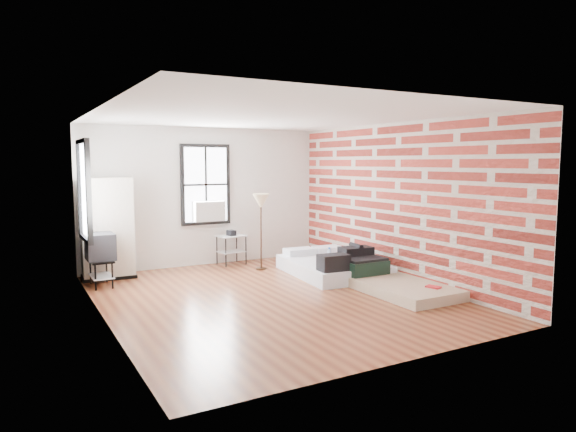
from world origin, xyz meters
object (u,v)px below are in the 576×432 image
mattress_bare (389,281)px  floor_lamp (261,205)px  mattress_main (333,265)px  tv_stand (101,249)px  wardrobe (107,229)px  side_table (231,241)px

mattress_bare → floor_lamp: 2.94m
mattress_main → tv_stand: 4.15m
wardrobe → floor_lamp: wardrobe is taller
wardrobe → mattress_bare: bearing=-35.8°
wardrobe → side_table: (2.45, 0.07, -0.42)m
mattress_main → side_table: bearing=130.6°
mattress_main → floor_lamp: (-0.97, 1.09, 1.09)m
floor_lamp → tv_stand: floor_lamp is taller
mattress_bare → wardrobe: 5.08m
mattress_main → mattress_bare: mattress_main is taller
tv_stand → mattress_bare: bearing=-31.6°
wardrobe → side_table: wardrobe is taller
mattress_bare → mattress_main: bearing=97.8°
mattress_main → side_table: 2.26m
mattress_bare → side_table: (-1.48, 3.20, 0.35)m
wardrobe → tv_stand: bearing=-107.4°
side_table → floor_lamp: (0.32, -0.74, 0.78)m
mattress_main → mattress_bare: bearing=-77.2°
mattress_bare → tv_stand: bearing=148.7°
floor_lamp → mattress_main: bearing=-48.1°
mattress_main → side_table: side_table is taller
floor_lamp → tv_stand: size_ratio=1.64×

